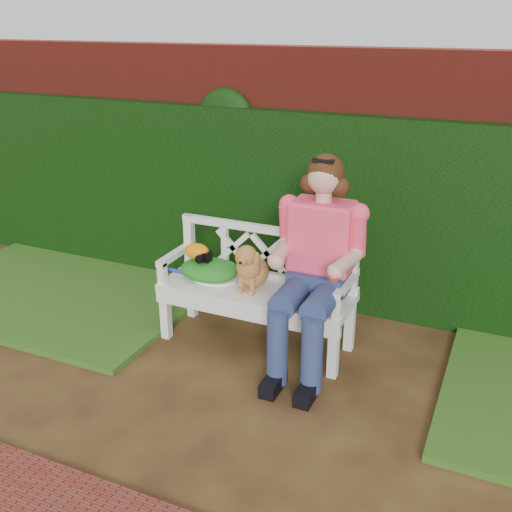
% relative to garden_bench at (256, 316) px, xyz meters
% --- Properties ---
extents(ground, '(60.00, 60.00, 0.00)m').
position_rel_garden_bench_xyz_m(ground, '(0.35, -0.76, -0.24)').
color(ground, '#321C10').
extents(brick_wall, '(10.00, 0.30, 2.20)m').
position_rel_garden_bench_xyz_m(brick_wall, '(0.35, 1.14, 0.86)').
color(brick_wall, maroon).
rests_on(brick_wall, ground).
extents(ivy_hedge, '(10.00, 0.18, 1.70)m').
position_rel_garden_bench_xyz_m(ivy_hedge, '(0.35, 0.92, 0.61)').
color(ivy_hedge, '#12410B').
rests_on(ivy_hedge, ground).
extents(grass_left, '(2.60, 2.00, 0.05)m').
position_rel_garden_bench_xyz_m(grass_left, '(-2.05, 0.14, -0.21)').
color(grass_left, '#265314').
rests_on(grass_left, ground).
extents(garden_bench, '(1.60, 0.65, 0.48)m').
position_rel_garden_bench_xyz_m(garden_bench, '(0.00, 0.00, 0.00)').
color(garden_bench, white).
rests_on(garden_bench, ground).
extents(seated_woman, '(0.85, 1.03, 1.62)m').
position_rel_garden_bench_xyz_m(seated_woman, '(0.50, -0.02, 0.57)').
color(seated_woman, '#EE4977').
rests_on(seated_woman, ground).
extents(dog, '(0.37, 0.42, 0.38)m').
position_rel_garden_bench_xyz_m(dog, '(-0.04, 0.00, 0.43)').
color(dog, olive).
rests_on(dog, garden_bench).
extents(tennis_racket, '(0.75, 0.49, 0.03)m').
position_rel_garden_bench_xyz_m(tennis_racket, '(-0.39, 0.01, 0.26)').
color(tennis_racket, white).
rests_on(tennis_racket, garden_bench).
extents(green_bag, '(0.48, 0.38, 0.16)m').
position_rel_garden_bench_xyz_m(green_bag, '(-0.42, 0.02, 0.32)').
color(green_bag, green).
rests_on(green_bag, garden_bench).
extents(camera_item, '(0.11, 0.09, 0.08)m').
position_rel_garden_bench_xyz_m(camera_item, '(-0.45, -0.01, 0.44)').
color(camera_item, black).
rests_on(camera_item, green_bag).
extents(baseball_glove, '(0.23, 0.19, 0.13)m').
position_rel_garden_bench_xyz_m(baseball_glove, '(-0.51, 0.00, 0.47)').
color(baseball_glove, orange).
rests_on(baseball_glove, green_bag).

